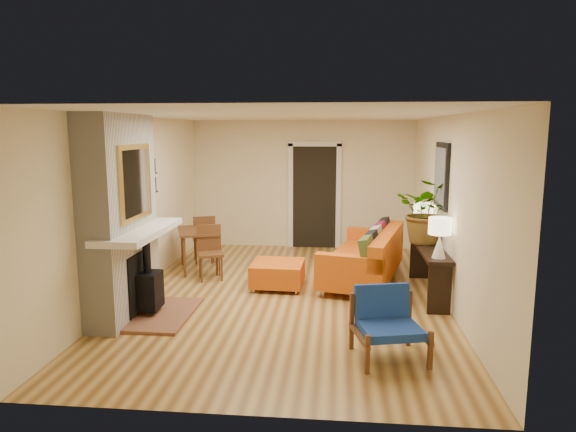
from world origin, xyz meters
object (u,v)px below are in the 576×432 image
object	(u,v)px
lamp_far	(423,216)
houseplant	(428,211)
dining_table	(203,238)
sofa	(369,257)
console_table	(429,256)
ottoman	(278,273)
blue_chair	(387,319)
lamp_near	(440,233)

from	to	relation	value
lamp_far	houseplant	bearing A→B (deg)	-91.23
dining_table	lamp_far	bearing A→B (deg)	-4.89
sofa	lamp_far	xyz separation A→B (m)	(0.83, 0.07, 0.67)
console_table	houseplant	xyz separation A→B (m)	(-0.01, 0.22, 0.64)
dining_table	ottoman	bearing A→B (deg)	-31.69
ottoman	dining_table	distance (m)	1.69
sofa	dining_table	world-z (taller)	sofa
sofa	houseplant	distance (m)	1.23
ottoman	blue_chair	distance (m)	2.72
sofa	houseplant	xyz separation A→B (m)	(0.82, -0.40, 0.82)
blue_chair	lamp_near	world-z (taller)	lamp_near
sofa	ottoman	bearing A→B (deg)	-160.92
sofa	lamp_near	world-z (taller)	lamp_near
blue_chair	lamp_near	distance (m)	1.81
sofa	console_table	bearing A→B (deg)	-36.69
sofa	dining_table	bearing A→B (deg)	172.31
blue_chair	houseplant	size ratio (longest dim) A/B	0.86
ottoman	sofa	bearing A→B (deg)	19.08
ottoman	blue_chair	bearing A→B (deg)	-57.83
lamp_near	lamp_far	xyz separation A→B (m)	(0.00, 1.37, 0.00)
sofa	houseplant	world-z (taller)	houseplant
blue_chair	console_table	size ratio (longest dim) A/B	0.46
sofa	ottoman	xyz separation A→B (m)	(-1.41, -0.49, -0.17)
dining_table	sofa	bearing A→B (deg)	-7.69
dining_table	console_table	distance (m)	3.79
console_table	blue_chair	bearing A→B (deg)	-110.38
sofa	lamp_far	world-z (taller)	lamp_far
console_table	lamp_near	distance (m)	0.84
lamp_far	blue_chair	bearing A→B (deg)	-105.73
houseplant	sofa	bearing A→B (deg)	154.14
lamp_near	blue_chair	bearing A→B (deg)	-118.55
ottoman	console_table	size ratio (longest dim) A/B	0.43
lamp_near	lamp_far	size ratio (longest dim) A/B	1.00
sofa	houseplant	bearing A→B (deg)	-25.86
lamp_far	lamp_near	bearing A→B (deg)	-90.00
lamp_near	ottoman	bearing A→B (deg)	159.98
lamp_far	ottoman	bearing A→B (deg)	-166.09
blue_chair	lamp_near	xyz separation A→B (m)	(0.80, 1.48, 0.67)
houseplant	lamp_far	bearing A→B (deg)	88.77
blue_chair	houseplant	bearing A→B (deg)	71.59
sofa	blue_chair	distance (m)	2.78
lamp_near	sofa	bearing A→B (deg)	122.55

